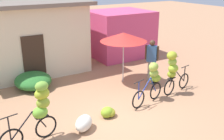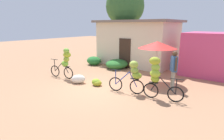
# 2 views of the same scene
# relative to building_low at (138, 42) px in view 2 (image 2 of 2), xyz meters

# --- Properties ---
(ground_plane) EXTENTS (60.00, 60.00, 0.00)m
(ground_plane) POSITION_rel_building_low_xyz_m (1.50, -6.02, -1.62)
(ground_plane) COLOR #AA7A57
(building_low) EXTENTS (5.74, 3.89, 3.21)m
(building_low) POSITION_rel_building_low_xyz_m (0.00, 0.00, 0.00)
(building_low) COLOR beige
(building_low) RESTS_ON ground
(shop_pink) EXTENTS (3.20, 2.80, 2.46)m
(shop_pink) POSITION_rel_building_low_xyz_m (5.19, -0.09, -0.39)
(shop_pink) COLOR #D34574
(shop_pink) RESTS_ON ground
(tree_behind_building) EXTENTS (3.40, 3.40, 6.19)m
(tree_behind_building) POSITION_rel_building_low_xyz_m (-2.68, 2.19, 2.83)
(tree_behind_building) COLOR brown
(tree_behind_building) RESTS_ON ground
(hedge_bush_front_left) EXTENTS (1.13, 0.92, 0.62)m
(hedge_bush_front_left) POSITION_rel_building_low_xyz_m (-2.30, -2.36, -1.31)
(hedge_bush_front_left) COLOR #277230
(hedge_bush_front_left) RESTS_ON ground
(hedge_bush_front_right) EXTENTS (1.42, 1.60, 0.62)m
(hedge_bush_front_right) POSITION_rel_building_low_xyz_m (-0.27, -2.26, -1.31)
(hedge_bush_front_right) COLOR #2D702D
(hedge_bush_front_right) RESTS_ON ground
(market_umbrella) EXTENTS (1.90, 1.90, 2.11)m
(market_umbrella) POSITION_rel_building_low_xyz_m (3.17, -3.56, 0.31)
(market_umbrella) COLOR beige
(market_umbrella) RESTS_ON ground
(bicycle_leftmost) EXTENTS (1.61, 0.50, 1.69)m
(bicycle_leftmost) POSITION_rel_building_low_xyz_m (-1.06, -5.92, -0.65)
(bicycle_leftmost) COLOR black
(bicycle_leftmost) RESTS_ON ground
(bicycle_near_pile) EXTENTS (1.58, 0.54, 1.44)m
(bicycle_near_pile) POSITION_rel_building_low_xyz_m (3.03, -5.61, -0.80)
(bicycle_near_pile) COLOR black
(bicycle_near_pile) RESTS_ON ground
(bicycle_center_loaded) EXTENTS (1.56, 0.48, 1.68)m
(bicycle_center_loaded) POSITION_rel_building_low_xyz_m (4.10, -5.52, -0.62)
(bicycle_center_loaded) COLOR black
(bicycle_center_loaded) RESTS_ON ground
(banana_pile_on_ground) EXTENTS (0.61, 0.54, 0.34)m
(banana_pile_on_ground) POSITION_rel_building_low_xyz_m (1.14, -5.79, -1.47)
(banana_pile_on_ground) COLOR #82A627
(banana_pile_on_ground) RESTS_ON ground
(produce_sack) EXTENTS (0.81, 0.80, 0.44)m
(produce_sack) POSITION_rel_building_low_xyz_m (0.14, -6.08, -1.40)
(produce_sack) COLOR silver
(produce_sack) RESTS_ON ground
(person_vendor) EXTENTS (0.41, 0.47, 1.78)m
(person_vendor) POSITION_rel_building_low_xyz_m (4.24, -4.08, -0.53)
(person_vendor) COLOR gray
(person_vendor) RESTS_ON ground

